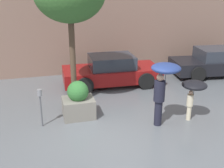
{
  "coord_description": "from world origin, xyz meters",
  "views": [
    {
      "loc": [
        -1.65,
        -6.98,
        4.24
      ],
      "look_at": [
        0.64,
        1.6,
        1.05
      ],
      "focal_mm": 45.0,
      "sensor_mm": 36.0,
      "label": 1
    }
  ],
  "objects_px": {
    "parked_car_near": "(112,71)",
    "parking_meter": "(40,100)",
    "person_adult": "(163,80)",
    "planter_box": "(78,102)",
    "person_child": "(194,88)",
    "parked_car_far": "(217,62)"
  },
  "relations": [
    {
      "from": "person_child",
      "to": "parking_meter",
      "type": "distance_m",
      "value": 4.82
    },
    {
      "from": "planter_box",
      "to": "person_child",
      "type": "relative_size",
      "value": 0.94
    },
    {
      "from": "planter_box",
      "to": "parking_meter",
      "type": "height_order",
      "value": "planter_box"
    },
    {
      "from": "parking_meter",
      "to": "parked_car_far",
      "type": "bearing_deg",
      "value": 21.06
    },
    {
      "from": "parked_car_near",
      "to": "parking_meter",
      "type": "relative_size",
      "value": 3.46
    },
    {
      "from": "person_child",
      "to": "parked_car_far",
      "type": "xyz_separation_m",
      "value": [
        3.71,
        4.06,
        -0.49
      ]
    },
    {
      "from": "planter_box",
      "to": "person_adult",
      "type": "height_order",
      "value": "person_adult"
    },
    {
      "from": "person_adult",
      "to": "parked_car_far",
      "type": "distance_m",
      "value": 6.41
    },
    {
      "from": "planter_box",
      "to": "person_adult",
      "type": "xyz_separation_m",
      "value": [
        2.42,
        -1.24,
        0.97
      ]
    },
    {
      "from": "person_adult",
      "to": "parked_car_near",
      "type": "bearing_deg",
      "value": 113.41
    },
    {
      "from": "person_adult",
      "to": "parking_meter",
      "type": "bearing_deg",
      "value": -177.62
    },
    {
      "from": "planter_box",
      "to": "person_child",
      "type": "distance_m",
      "value": 3.76
    },
    {
      "from": "parked_car_far",
      "to": "person_adult",
      "type": "bearing_deg",
      "value": 137.34
    },
    {
      "from": "person_child",
      "to": "person_adult",
      "type": "bearing_deg",
      "value": -168.38
    },
    {
      "from": "planter_box",
      "to": "parking_meter",
      "type": "bearing_deg",
      "value": -163.31
    },
    {
      "from": "parked_car_far",
      "to": "parking_meter",
      "type": "bearing_deg",
      "value": 117.76
    },
    {
      "from": "planter_box",
      "to": "person_adult",
      "type": "distance_m",
      "value": 2.89
    },
    {
      "from": "parked_car_near",
      "to": "planter_box",
      "type": "bearing_deg",
      "value": 148.32
    },
    {
      "from": "person_child",
      "to": "parked_car_far",
      "type": "height_order",
      "value": "person_child"
    },
    {
      "from": "parked_car_near",
      "to": "person_adult",
      "type": "bearing_deg",
      "value": -170.54
    },
    {
      "from": "person_adult",
      "to": "parked_car_far",
      "type": "height_order",
      "value": "person_adult"
    },
    {
      "from": "planter_box",
      "to": "parked_car_far",
      "type": "distance_m",
      "value": 7.8
    }
  ]
}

